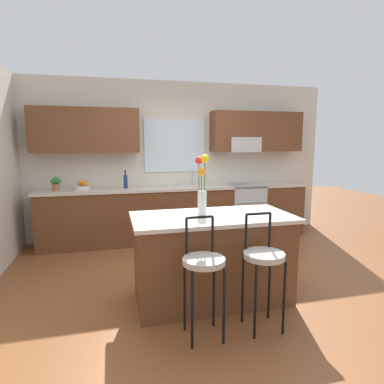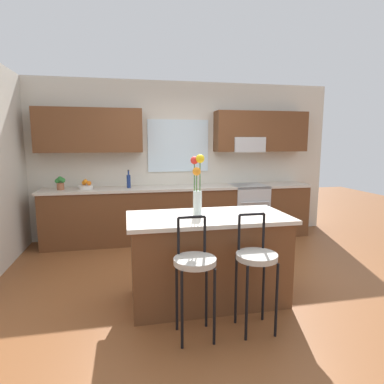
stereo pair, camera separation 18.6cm
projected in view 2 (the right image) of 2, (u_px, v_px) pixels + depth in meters
The scene contains 12 objects.
ground_plane at pixel (205, 278), 4.00m from camera, with size 14.00×14.00×0.00m, color brown.
back_wall_assembly at pixel (180, 151), 5.69m from camera, with size 5.60×0.50×2.70m.
counter_run at pixel (182, 213), 5.57m from camera, with size 4.56×0.64×0.92m.
sink_faucet at pixel (196, 177), 5.67m from camera, with size 0.02×0.13×0.23m.
oven_range at pixel (248, 210), 5.79m from camera, with size 0.60×0.64×0.92m.
kitchen_island at pixel (208, 258), 3.40m from camera, with size 1.65×0.82×0.92m.
bar_stool_near at pixel (195, 266), 2.71m from camera, with size 0.36×0.36×1.04m.
bar_stool_middle at pixel (256, 262), 2.82m from camera, with size 0.36×0.36×1.04m.
flower_vase at pixel (197, 186), 3.25m from camera, with size 0.13×0.13×0.63m.
fruit_bowl_oranges at pixel (86, 186), 5.19m from camera, with size 0.24×0.24×0.16m.
bottle_olive_oil at pixel (129, 181), 5.31m from camera, with size 0.06×0.06×0.30m.
potted_plant_small at pixel (60, 183), 5.10m from camera, with size 0.16×0.11×0.21m.
Camera 2 is at (-0.92, -3.67, 1.67)m, focal length 30.28 mm.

